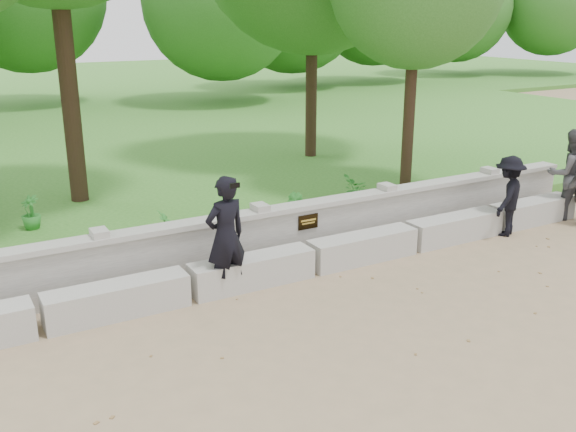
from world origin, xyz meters
The scene contains 11 objects.
ground centered at (0.00, 0.00, 0.00)m, with size 80.00×80.00×0.00m, color #987E5D.
lawn centered at (0.00, 14.00, 0.12)m, with size 40.00×22.00×0.25m, color #327022.
concrete_bench centered at (0.00, 1.90, 0.22)m, with size 11.90×0.45×0.45m.
parapet_wall centered at (0.00, 2.60, 0.46)m, with size 12.50×0.35×0.90m.
man_main centered at (-1.46, 1.80, 0.87)m, with size 0.70×0.63×1.75m.
visitor_left centered at (5.80, 1.80, 0.88)m, with size 1.07×0.98×1.77m.
visitor_mid centered at (4.01, 1.67, 0.73)m, with size 1.08×0.92×1.46m.
shrub_a centered at (-1.82, 3.34, 0.58)m, with size 0.35×0.24×0.66m, color #2C7F2B.
shrub_b centered at (0.54, 3.30, 0.56)m, with size 0.34×0.27×0.61m, color #2C7F2B.
shrub_c centered at (2.24, 3.86, 0.55)m, with size 0.55×0.48×0.61m, color #2C7F2B.
shrub_d centered at (-3.50, 5.49, 0.55)m, with size 0.33×0.30×0.60m, color #2C7F2B.
Camera 1 is at (-4.88, -5.96, 3.84)m, focal length 40.00 mm.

